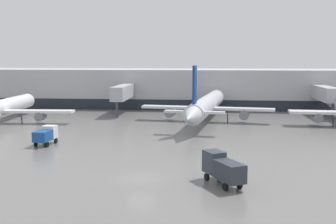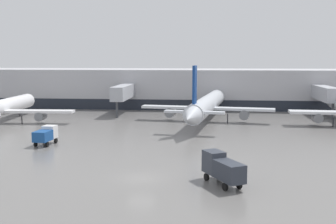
{
  "view_description": "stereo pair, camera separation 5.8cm",
  "coord_description": "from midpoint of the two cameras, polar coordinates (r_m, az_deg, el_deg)",
  "views": [
    {
      "loc": [
        6.44,
        -39.54,
        11.71
      ],
      "look_at": [
        -0.03,
        27.71,
        3.0
      ],
      "focal_mm": 45.0,
      "sensor_mm": 36.0,
      "label": 1
    },
    {
      "loc": [
        6.5,
        -39.54,
        11.71
      ],
      "look_at": [
        -0.03,
        27.71,
        3.0
      ],
      "focal_mm": 45.0,
      "sensor_mm": 36.0,
      "label": 2
    }
  ],
  "objects": [
    {
      "name": "parked_jet_0",
      "position": [
        77.77,
        5.31,
        0.97
      ],
      "size": [
        24.57,
        39.35,
        10.57
      ],
      "rotation": [
        0.0,
        0.0,
        1.43
      ],
      "color": "silver",
      "rests_on": "ground_plane"
    },
    {
      "name": "service_truck_1",
      "position": [
        59.29,
        -16.2,
        -2.95
      ],
      "size": [
        2.17,
        4.28,
        2.46
      ],
      "rotation": [
        0.0,
        0.0,
        1.49
      ],
      "color": "#19478C",
      "rests_on": "ground_plane"
    },
    {
      "name": "terminal_building",
      "position": [
        101.79,
        2.03,
        3.28
      ],
      "size": [
        160.0,
        29.8,
        9.0
      ],
      "color": "#B2B2B7",
      "rests_on": "ground_plane"
    },
    {
      "name": "service_truck_0",
      "position": [
        39.71,
        7.4,
        -7.47
      ],
      "size": [
        4.06,
        5.56,
        2.84
      ],
      "rotation": [
        0.0,
        0.0,
        2.08
      ],
      "color": "#2D333D",
      "rests_on": "ground_plane"
    },
    {
      "name": "ground_plane",
      "position": [
        41.74,
        -3.64,
        -8.96
      ],
      "size": [
        320.0,
        320.0,
        0.0
      ],
      "primitive_type": "plane",
      "color": "slate"
    }
  ]
}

